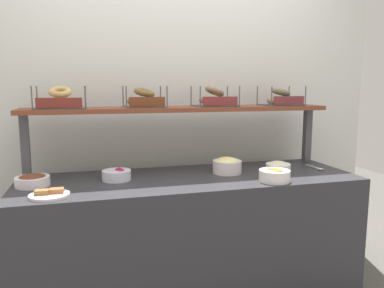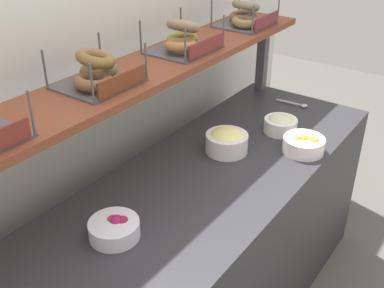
{
  "view_description": "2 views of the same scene",
  "coord_description": "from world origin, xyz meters",
  "px_view_note": "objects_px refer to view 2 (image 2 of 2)",
  "views": [
    {
      "loc": [
        -0.6,
        -2.21,
        1.41
      ],
      "look_at": [
        0.03,
        0.09,
        1.05
      ],
      "focal_mm": 34.85,
      "sensor_mm": 36.0,
      "label": 1
    },
    {
      "loc": [
        -1.31,
        -0.89,
        1.91
      ],
      "look_at": [
        0.02,
        0.06,
        0.99
      ],
      "focal_mm": 43.65,
      "sensor_mm": 36.0,
      "label": 2
    }
  ],
  "objects_px": {
    "serving_spoon_near_plate": "(297,104)",
    "bagel_basket_poppy": "(246,16)",
    "bowl_egg_salad": "(227,141)",
    "bowl_scallion_spread": "(281,124)",
    "bowl_fruit_salad": "(304,144)",
    "bagel_basket_everything": "(183,39)",
    "bagel_basket_cinnamon_raisin": "(97,73)",
    "bowl_beet_salad": "(115,228)"
  },
  "relations": [
    {
      "from": "bagel_basket_poppy",
      "to": "bowl_egg_salad",
      "type": "bearing_deg",
      "value": -156.48
    },
    {
      "from": "bowl_beet_salad",
      "to": "bowl_scallion_spread",
      "type": "bearing_deg",
      "value": -6.29
    },
    {
      "from": "serving_spoon_near_plate",
      "to": "bagel_basket_poppy",
      "type": "bearing_deg",
      "value": 120.41
    },
    {
      "from": "bowl_beet_salad",
      "to": "bowl_egg_salad",
      "type": "xyz_separation_m",
      "value": [
        0.72,
        -0.0,
        0.02
      ]
    },
    {
      "from": "serving_spoon_near_plate",
      "to": "bagel_basket_poppy",
      "type": "distance_m",
      "value": 0.56
    },
    {
      "from": "bowl_scallion_spread",
      "to": "bowl_egg_salad",
      "type": "bearing_deg",
      "value": 160.39
    },
    {
      "from": "bowl_beet_salad",
      "to": "bagel_basket_poppy",
      "type": "relative_size",
      "value": 0.61
    },
    {
      "from": "bowl_beet_salad",
      "to": "bagel_basket_cinnamon_raisin",
      "type": "bearing_deg",
      "value": 48.38
    },
    {
      "from": "bowl_beet_salad",
      "to": "bagel_basket_poppy",
      "type": "xyz_separation_m",
      "value": [
        1.21,
        0.21,
        0.44
      ]
    },
    {
      "from": "serving_spoon_near_plate",
      "to": "bagel_basket_everything",
      "type": "height_order",
      "value": "bagel_basket_everything"
    },
    {
      "from": "bagel_basket_everything",
      "to": "bagel_basket_poppy",
      "type": "distance_m",
      "value": 0.51
    },
    {
      "from": "bowl_fruit_salad",
      "to": "bagel_basket_cinnamon_raisin",
      "type": "xyz_separation_m",
      "value": [
        -0.7,
        0.52,
        0.44
      ]
    },
    {
      "from": "serving_spoon_near_plate",
      "to": "bagel_basket_everything",
      "type": "bearing_deg",
      "value": 157.33
    },
    {
      "from": "bowl_scallion_spread",
      "to": "bagel_basket_everything",
      "type": "xyz_separation_m",
      "value": [
        -0.33,
        0.34,
        0.44
      ]
    },
    {
      "from": "bagel_basket_everything",
      "to": "bagel_basket_poppy",
      "type": "height_order",
      "value": "bagel_basket_everything"
    },
    {
      "from": "bowl_fruit_salad",
      "to": "bagel_basket_everything",
      "type": "bearing_deg",
      "value": 112.59
    },
    {
      "from": "bagel_basket_poppy",
      "to": "serving_spoon_near_plate",
      "type": "bearing_deg",
      "value": -59.59
    },
    {
      "from": "bowl_fruit_salad",
      "to": "bowl_egg_salad",
      "type": "bearing_deg",
      "value": 124.82
    },
    {
      "from": "bowl_egg_salad",
      "to": "bowl_scallion_spread",
      "type": "bearing_deg",
      "value": -19.61
    },
    {
      "from": "bowl_fruit_salad",
      "to": "serving_spoon_near_plate",
      "type": "xyz_separation_m",
      "value": [
        0.45,
        0.23,
        -0.03
      ]
    },
    {
      "from": "bowl_fruit_salad",
      "to": "bagel_basket_everything",
      "type": "xyz_separation_m",
      "value": [
        -0.21,
        0.51,
        0.44
      ]
    },
    {
      "from": "bagel_basket_cinnamon_raisin",
      "to": "bagel_basket_poppy",
      "type": "relative_size",
      "value": 0.97
    },
    {
      "from": "bowl_fruit_salad",
      "to": "serving_spoon_near_plate",
      "type": "height_order",
      "value": "bowl_fruit_salad"
    },
    {
      "from": "bowl_egg_salad",
      "to": "bagel_basket_poppy",
      "type": "xyz_separation_m",
      "value": [
        0.49,
        0.21,
        0.42
      ]
    },
    {
      "from": "bowl_fruit_salad",
      "to": "serving_spoon_near_plate",
      "type": "distance_m",
      "value": 0.51
    },
    {
      "from": "bowl_egg_salad",
      "to": "serving_spoon_near_plate",
      "type": "height_order",
      "value": "bowl_egg_salad"
    },
    {
      "from": "bagel_basket_cinnamon_raisin",
      "to": "bagel_basket_poppy",
      "type": "height_order",
      "value": "same"
    },
    {
      "from": "serving_spoon_near_plate",
      "to": "bagel_basket_everything",
      "type": "xyz_separation_m",
      "value": [
        -0.66,
        0.28,
        0.47
      ]
    },
    {
      "from": "bowl_beet_salad",
      "to": "bowl_egg_salad",
      "type": "relative_size",
      "value": 0.92
    },
    {
      "from": "bagel_basket_cinnamon_raisin",
      "to": "serving_spoon_near_plate",
      "type": "bearing_deg",
      "value": -14.04
    },
    {
      "from": "bowl_egg_salad",
      "to": "bagel_basket_everything",
      "type": "distance_m",
      "value": 0.48
    },
    {
      "from": "bowl_beet_salad",
      "to": "bowl_egg_salad",
      "type": "distance_m",
      "value": 0.72
    },
    {
      "from": "bowl_beet_salad",
      "to": "serving_spoon_near_plate",
      "type": "relative_size",
      "value": 0.99
    },
    {
      "from": "bowl_fruit_salad",
      "to": "serving_spoon_near_plate",
      "type": "relative_size",
      "value": 1.06
    },
    {
      "from": "bowl_fruit_salad",
      "to": "bagel_basket_everything",
      "type": "relative_size",
      "value": 0.64
    },
    {
      "from": "bowl_fruit_salad",
      "to": "bagel_basket_poppy",
      "type": "height_order",
      "value": "bagel_basket_poppy"
    },
    {
      "from": "bowl_beet_salad",
      "to": "bowl_egg_salad",
      "type": "bearing_deg",
      "value": -0.15
    },
    {
      "from": "bagel_basket_everything",
      "to": "bowl_beet_salad",
      "type": "bearing_deg",
      "value": -162.23
    },
    {
      "from": "bowl_scallion_spread",
      "to": "bagel_basket_everything",
      "type": "height_order",
      "value": "bagel_basket_everything"
    },
    {
      "from": "bowl_scallion_spread",
      "to": "bagel_basket_everything",
      "type": "distance_m",
      "value": 0.64
    },
    {
      "from": "bowl_scallion_spread",
      "to": "bagel_basket_poppy",
      "type": "distance_m",
      "value": 0.57
    },
    {
      "from": "bowl_beet_salad",
      "to": "bagel_basket_cinnamon_raisin",
      "type": "relative_size",
      "value": 0.62
    }
  ]
}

